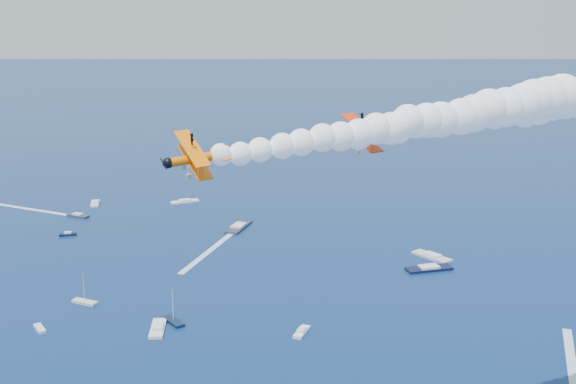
{
  "coord_description": "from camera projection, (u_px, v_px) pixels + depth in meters",
  "views": [
    {
      "loc": [
        18.44,
        -58.2,
        73.98
      ],
      "look_at": [
        9.67,
        30.0,
        50.54
      ],
      "focal_mm": 44.29,
      "sensor_mm": 36.0,
      "label": 1
    }
  ],
  "objects": [
    {
      "name": "biplane_trail",
      "position": [
        197.0,
        158.0,
        82.32
      ],
      "size": [
        11.6,
        12.66,
        8.3
      ],
      "primitive_type": null,
      "rotation": [
        -0.31,
        0.07,
        3.65
      ],
      "color": "#FF6C05"
    },
    {
      "name": "biplane_lead",
      "position": [
        364.0,
        136.0,
        97.97
      ],
      "size": [
        11.92,
        13.18,
        8.25
      ],
      "primitive_type": null,
      "rotation": [
        -0.23,
        0.07,
        3.6
      ],
      "color": "red"
    },
    {
      "name": "boat_wakes",
      "position": [
        219.0,
        261.0,
        211.15
      ],
      "size": [
        191.08,
        129.58,
        0.04
      ],
      "color": "white",
      "rests_on": "ground"
    },
    {
      "name": "smoke_trail_lead",
      "position": [
        537.0,
        110.0,
        107.35
      ],
      "size": [
        60.43,
        49.9,
        10.68
      ],
      "primitive_type": null,
      "rotation": [
        0.0,
        0.0,
        3.6
      ],
      "color": "white"
    },
    {
      "name": "spectator_boats",
      "position": [
        262.0,
        297.0,
        184.51
      ],
      "size": [
        215.16,
        190.15,
        0.7
      ],
      "color": "#303741",
      "rests_on": "ground"
    },
    {
      "name": "smoke_trail_trail",
      "position": [
        410.0,
        123.0,
        92.98
      ],
      "size": [
        60.56,
        52.91,
        10.68
      ],
      "primitive_type": null,
      "rotation": [
        0.0,
        0.0,
        3.65
      ],
      "color": "white"
    }
  ]
}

